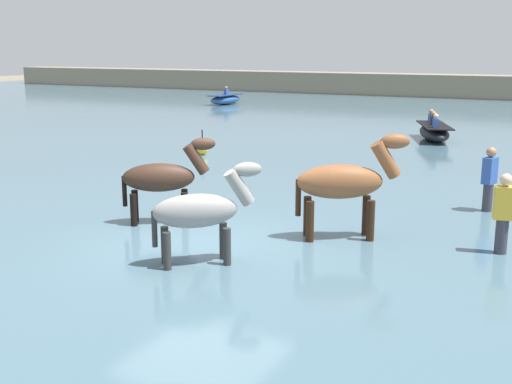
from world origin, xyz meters
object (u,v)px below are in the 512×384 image
object	(u,v)px
horse_trailing_grey	(200,214)
boat_near_starboard	(434,132)
horse_lead_dark_bay	(163,180)
boat_far_inshore	(225,99)
person_onlooker_left	(489,184)
horse_flank_chestnut	(344,185)
channel_buoy	(202,149)
person_wading_mid	(503,220)

from	to	relation	value
horse_trailing_grey	boat_near_starboard	world-z (taller)	horse_trailing_grey
horse_lead_dark_bay	horse_trailing_grey	world-z (taller)	horse_lead_dark_bay
horse_lead_dark_bay	boat_near_starboard	size ratio (longest dim) A/B	0.63
boat_near_starboard	boat_far_inshore	bearing A→B (deg)	146.11
horse_lead_dark_bay	person_onlooker_left	world-z (taller)	horse_lead_dark_bay
horse_flank_chestnut	channel_buoy	bearing A→B (deg)	136.62
boat_far_inshore	person_wading_mid	bearing A→B (deg)	-51.29
boat_near_starboard	person_onlooker_left	bearing A→B (deg)	-72.41
horse_flank_chestnut	boat_near_starboard	size ratio (longest dim) A/B	0.70
horse_flank_chestnut	person_onlooker_left	xyz separation A→B (m)	(2.00, 3.15, -0.40)
boat_far_inshore	person_wading_mid	distance (m)	28.32
horse_lead_dark_bay	channel_buoy	size ratio (longest dim) A/B	2.48
boat_far_inshore	person_wading_mid	world-z (taller)	person_wading_mid
boat_far_inshore	person_onlooker_left	size ratio (longest dim) A/B	1.67
person_wading_mid	horse_lead_dark_bay	bearing A→B (deg)	-170.89
person_wading_mid	boat_far_inshore	bearing A→B (deg)	128.71
horse_lead_dark_bay	horse_flank_chestnut	xyz separation A→B (m)	(3.39, 0.60, 0.12)
person_onlooker_left	horse_lead_dark_bay	bearing A→B (deg)	-145.17
boat_far_inshore	person_wading_mid	size ratio (longest dim) A/B	1.67
horse_trailing_grey	horse_lead_dark_bay	bearing A→B (deg)	137.87
horse_flank_chestnut	boat_near_starboard	distance (m)	13.12
boat_far_inshore	boat_near_starboard	world-z (taller)	boat_far_inshore
horse_trailing_grey	channel_buoy	xyz separation A→B (m)	(-5.40, 8.83, -0.63)
horse_trailing_grey	person_onlooker_left	world-z (taller)	horse_trailing_grey
person_onlooker_left	person_wading_mid	distance (m)	2.85
horse_lead_dark_bay	channel_buoy	distance (m)	7.98
horse_flank_chestnut	boat_near_starboard	world-z (taller)	horse_flank_chestnut
horse_flank_chestnut	channel_buoy	size ratio (longest dim) A/B	2.75
horse_trailing_grey	person_onlooker_left	size ratio (longest dim) A/B	1.15
person_wading_mid	boat_near_starboard	bearing A→B (deg)	106.32
horse_flank_chestnut	boat_far_inshore	world-z (taller)	horse_flank_chestnut
channel_buoy	horse_flank_chestnut	bearing A→B (deg)	-43.38
horse_trailing_grey	channel_buoy	world-z (taller)	horse_trailing_grey
boat_near_starboard	horse_lead_dark_bay	bearing A→B (deg)	-99.35
boat_far_inshore	boat_near_starboard	distance (m)	16.86
horse_lead_dark_bay	horse_trailing_grey	distance (m)	2.53
horse_trailing_grey	person_onlooker_left	distance (m)	6.49
horse_flank_chestnut	person_wading_mid	xyz separation A→B (m)	(2.58, 0.36, -0.40)
person_onlooker_left	horse_trailing_grey	bearing A→B (deg)	-122.80
horse_trailing_grey	person_wading_mid	world-z (taller)	horse_trailing_grey
horse_flank_chestnut	person_onlooker_left	distance (m)	3.75
horse_trailing_grey	boat_far_inshore	xyz separation A→B (m)	(-13.62, 24.75, -0.51)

